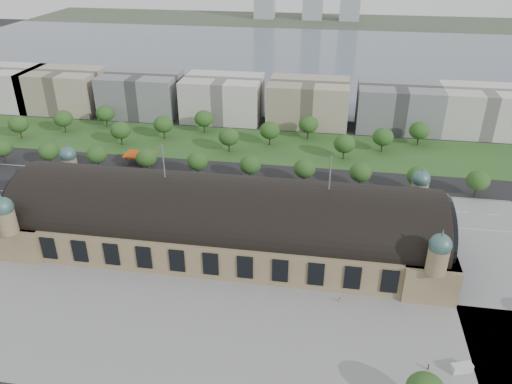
# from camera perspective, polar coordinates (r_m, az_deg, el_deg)

# --- Properties ---
(ground) EXTENTS (900.00, 900.00, 0.00)m
(ground) POSITION_cam_1_polar(r_m,az_deg,el_deg) (178.81, -3.56, -6.12)
(ground) COLOR black
(ground) RESTS_ON ground
(station) EXTENTS (150.00, 48.40, 44.30)m
(station) POSITION_cam_1_polar(r_m,az_deg,el_deg) (173.29, -3.66, -3.31)
(station) COLOR #93845B
(station) RESTS_ON ground
(plaza_south) EXTENTS (190.00, 48.00, 0.12)m
(plaza_south) POSITION_cam_1_polar(r_m,az_deg,el_deg) (143.61, -3.40, -16.23)
(plaza_south) COLOR gray
(plaza_south) RESTS_ON ground
(road_slab) EXTENTS (260.00, 26.00, 0.10)m
(road_slab) POSITION_cam_1_polar(r_m,az_deg,el_deg) (214.86, -6.61, -0.01)
(road_slab) COLOR black
(road_slab) RESTS_ON ground
(grass_belt) EXTENTS (300.00, 45.00, 0.10)m
(grass_belt) POSITION_cam_1_polar(r_m,az_deg,el_deg) (262.14, -2.42, 5.47)
(grass_belt) COLOR #2B5120
(grass_belt) RESTS_ON ground
(petrol_station) EXTENTS (14.00, 13.00, 5.05)m
(petrol_station) POSITION_cam_1_polar(r_m,az_deg,el_deg) (247.22, -12.61, 4.10)
(petrol_station) COLOR #C9400B
(petrol_station) RESTS_ON ground
(lake) EXTENTS (700.00, 320.00, 0.08)m
(lake) POSITION_cam_1_polar(r_m,az_deg,el_deg) (454.71, 4.77, 15.11)
(lake) COLOR slate
(lake) RESTS_ON ground
(far_shore) EXTENTS (700.00, 120.00, 0.14)m
(far_shore) POSITION_cam_1_polar(r_m,az_deg,el_deg) (650.90, 6.38, 18.90)
(far_shore) COLOR #44513D
(far_shore) RESTS_ON ground
(office_0) EXTENTS (45.00, 32.00, 24.00)m
(office_0) POSITION_cam_1_polar(r_m,az_deg,el_deg) (355.55, -26.81, 10.64)
(office_0) COLOR silver
(office_0) RESTS_ON ground
(office_1) EXTENTS (45.00, 32.00, 24.00)m
(office_1) POSITION_cam_1_polar(r_m,az_deg,el_deg) (334.15, -21.10, 10.80)
(office_1) COLOR #B0A48A
(office_1) RESTS_ON ground
(office_2) EXTENTS (45.00, 32.00, 24.00)m
(office_2) POSITION_cam_1_polar(r_m,az_deg,el_deg) (312.58, -12.95, 10.86)
(office_2) COLOR gray
(office_2) RESTS_ON ground
(office_3) EXTENTS (45.00, 32.00, 24.00)m
(office_3) POSITION_cam_1_polar(r_m,az_deg,el_deg) (297.92, -3.80, 10.67)
(office_3) COLOR silver
(office_3) RESTS_ON ground
(office_4) EXTENTS (45.00, 32.00, 24.00)m
(office_4) POSITION_cam_1_polar(r_m,az_deg,el_deg) (291.22, 5.99, 10.17)
(office_4) COLOR #B0A48A
(office_4) RESTS_ON ground
(office_5) EXTENTS (45.00, 32.00, 24.00)m
(office_5) POSITION_cam_1_polar(r_m,az_deg,el_deg) (293.01, 15.92, 9.37)
(office_5) COLOR gray
(office_5) RESTS_ON ground
(office_6) EXTENTS (45.00, 32.00, 24.00)m
(office_6) POSITION_cam_1_polar(r_m,az_deg,el_deg) (301.79, 24.48, 8.45)
(office_6) COLOR silver
(office_6) RESTS_ON ground
(tree_row_0) EXTENTS (9.60, 9.60, 11.52)m
(tree_row_0) POSITION_cam_1_polar(r_m,az_deg,el_deg) (267.08, -27.04, 4.49)
(tree_row_0) COLOR #2D2116
(tree_row_0) RESTS_ON ground
(tree_row_1) EXTENTS (9.60, 9.60, 11.52)m
(tree_row_1) POSITION_cam_1_polar(r_m,az_deg,el_deg) (253.95, -22.61, 4.32)
(tree_row_1) COLOR #2D2116
(tree_row_1) RESTS_ON ground
(tree_row_2) EXTENTS (9.60, 9.60, 11.52)m
(tree_row_2) POSITION_cam_1_polar(r_m,az_deg,el_deg) (242.49, -17.73, 4.10)
(tree_row_2) COLOR #2D2116
(tree_row_2) RESTS_ON ground
(tree_row_3) EXTENTS (9.60, 9.60, 11.52)m
(tree_row_3) POSITION_cam_1_polar(r_m,az_deg,el_deg) (232.95, -12.41, 3.82)
(tree_row_3) COLOR #2D2116
(tree_row_3) RESTS_ON ground
(tree_row_4) EXTENTS (9.60, 9.60, 11.52)m
(tree_row_4) POSITION_cam_1_polar(r_m,az_deg,el_deg) (225.57, -6.70, 3.49)
(tree_row_4) COLOR #2D2116
(tree_row_4) RESTS_ON ground
(tree_row_5) EXTENTS (9.60, 9.60, 11.52)m
(tree_row_5) POSITION_cam_1_polar(r_m,az_deg,el_deg) (220.56, -0.67, 3.11)
(tree_row_5) COLOR #2D2116
(tree_row_5) RESTS_ON ground
(tree_row_6) EXTENTS (9.60, 9.60, 11.52)m
(tree_row_6) POSITION_cam_1_polar(r_m,az_deg,el_deg) (218.10, 5.56, 2.67)
(tree_row_6) COLOR #2D2116
(tree_row_6) RESTS_ON ground
(tree_row_7) EXTENTS (9.60, 9.60, 11.52)m
(tree_row_7) POSITION_cam_1_polar(r_m,az_deg,el_deg) (218.27, 11.86, 2.20)
(tree_row_7) COLOR #2D2116
(tree_row_7) RESTS_ON ground
(tree_row_8) EXTENTS (9.60, 9.60, 11.52)m
(tree_row_8) POSITION_cam_1_polar(r_m,az_deg,el_deg) (221.05, 18.06, 1.71)
(tree_row_8) COLOR #2D2116
(tree_row_8) RESTS_ON ground
(tree_row_9) EXTENTS (9.60, 9.60, 11.52)m
(tree_row_9) POSITION_cam_1_polar(r_m,az_deg,el_deg) (226.36, 24.04, 1.21)
(tree_row_9) COLOR #2D2116
(tree_row_9) RESTS_ON ground
(tree_belt_0) EXTENTS (10.40, 10.40, 12.48)m
(tree_belt_0) POSITION_cam_1_polar(r_m,az_deg,el_deg) (295.20, -25.50, 7.02)
(tree_belt_0) COLOR #2D2116
(tree_belt_0) RESTS_ON ground
(tree_belt_1) EXTENTS (10.40, 10.40, 12.48)m
(tree_belt_1) POSITION_cam_1_polar(r_m,az_deg,el_deg) (294.70, -21.17, 7.84)
(tree_belt_1) COLOR #2D2116
(tree_belt_1) RESTS_ON ground
(tree_belt_2) EXTENTS (10.40, 10.40, 12.48)m
(tree_belt_2) POSITION_cam_1_polar(r_m,az_deg,el_deg) (295.92, -16.84, 8.61)
(tree_belt_2) COLOR #2D2116
(tree_belt_2) RESTS_ON ground
(tree_belt_3) EXTENTS (10.40, 10.40, 12.48)m
(tree_belt_3) POSITION_cam_1_polar(r_m,az_deg,el_deg) (267.65, -15.24, 6.82)
(tree_belt_3) COLOR #2D2116
(tree_belt_3) RESTS_ON ground
(tree_belt_4) EXTENTS (10.40, 10.40, 12.48)m
(tree_belt_4) POSITION_cam_1_polar(r_m,az_deg,el_deg) (271.13, -10.54, 7.61)
(tree_belt_4) COLOR #2D2116
(tree_belt_4) RESTS_ON ground
(tree_belt_5) EXTENTS (10.40, 10.40, 12.48)m
(tree_belt_5) POSITION_cam_1_polar(r_m,az_deg,el_deg) (276.40, -5.98, 8.33)
(tree_belt_5) COLOR #2D2116
(tree_belt_5) RESTS_ON ground
(tree_belt_6) EXTENTS (10.40, 10.40, 12.48)m
(tree_belt_6) POSITION_cam_1_polar(r_m,az_deg,el_deg) (250.26, -3.13, 6.32)
(tree_belt_6) COLOR #2D2116
(tree_belt_6) RESTS_ON ground
(tree_belt_7) EXTENTS (10.40, 10.40, 12.48)m
(tree_belt_7) POSITION_cam_1_polar(r_m,az_deg,el_deg) (258.21, 1.59, 7.05)
(tree_belt_7) COLOR #2D2116
(tree_belt_7) RESTS_ON ground
(tree_belt_8) EXTENTS (10.40, 10.40, 12.48)m
(tree_belt_8) POSITION_cam_1_polar(r_m,az_deg,el_deg) (267.81, 6.00, 7.68)
(tree_belt_8) COLOR #2D2116
(tree_belt_8) RESTS_ON ground
(tree_belt_9) EXTENTS (10.40, 10.40, 12.48)m
(tree_belt_9) POSITION_cam_1_polar(r_m,az_deg,el_deg) (245.20, 10.07, 5.45)
(tree_belt_9) COLOR #2D2116
(tree_belt_9) RESTS_ON ground
(tree_belt_10) EXTENTS (10.40, 10.40, 12.48)m
(tree_belt_10) POSITION_cam_1_polar(r_m,az_deg,el_deg) (257.54, 14.32, 6.11)
(tree_belt_10) COLOR #2D2116
(tree_belt_10) RESTS_ON ground
(tree_belt_11) EXTENTS (10.40, 10.40, 12.48)m
(tree_belt_11) POSITION_cam_1_polar(r_m,az_deg,el_deg) (271.19, 18.18, 6.68)
(tree_belt_11) COLOR #2D2116
(tree_belt_11) RESTS_ON ground
(traffic_car_0) EXTENTS (4.20, 1.86, 1.41)m
(traffic_car_0) POSITION_cam_1_polar(r_m,az_deg,el_deg) (244.41, -24.02, 1.39)
(traffic_car_0) COLOR white
(traffic_car_0) RESTS_ON ground
(traffic_car_1) EXTENTS (4.00, 1.72, 1.28)m
(traffic_car_1) POSITION_cam_1_polar(r_m,az_deg,el_deg) (240.51, -20.67, 1.62)
(traffic_car_1) COLOR gray
(traffic_car_1) RESTS_ON ground
(traffic_car_2) EXTENTS (5.01, 2.74, 1.33)m
(traffic_car_2) POSITION_cam_1_polar(r_m,az_deg,el_deg) (230.75, -19.17, 0.77)
(traffic_car_2) COLOR black
(traffic_car_2) RESTS_ON ground
(traffic_car_5) EXTENTS (4.07, 1.53, 1.33)m
(traffic_car_5) POSITION_cam_1_polar(r_m,az_deg,el_deg) (216.69, 8.69, 0.30)
(traffic_car_5) COLOR #5A5E62
(traffic_car_5) RESTS_ON ground
(traffic_car_6) EXTENTS (5.73, 3.13, 1.52)m
(traffic_car_6) POSITION_cam_1_polar(r_m,az_deg,el_deg) (202.83, 15.29, -2.45)
(traffic_car_6) COLOR white
(traffic_car_6) RESTS_ON ground
(parked_car_0) EXTENTS (4.23, 2.79, 1.32)m
(parked_car_0) POSITION_cam_1_polar(r_m,az_deg,el_deg) (220.71, -19.35, -0.53)
(parked_car_0) COLOR black
(parked_car_0) RESTS_ON ground
(parked_car_1) EXTENTS (5.73, 4.62, 1.45)m
(parked_car_1) POSITION_cam_1_polar(r_m,az_deg,el_deg) (210.52, -15.77, -1.36)
(parked_car_1) COLOR maroon
(parked_car_1) RESTS_ON ground
(parked_car_2) EXTENTS (4.83, 3.30, 1.30)m
(parked_car_2) POSITION_cam_1_polar(r_m,az_deg,el_deg) (206.74, -13.26, -1.61)
(parked_car_2) COLOR #192348
(parked_car_2) RESTS_ON ground
(parked_car_3) EXTENTS (4.55, 3.33, 1.44)m
(parked_car_3) POSITION_cam_1_polar(r_m,az_deg,el_deg) (208.80, -12.10, -1.14)
(parked_car_3) COLOR #525559
(parked_car_3) RESTS_ON ground
(parked_car_4) EXTENTS (4.67, 3.83, 1.50)m
(parked_car_4) POSITION_cam_1_polar(r_m,az_deg,el_deg) (211.53, -14.80, -1.06)
(parked_car_4) COLOR silver
(parked_car_4) RESTS_ON ground
(parked_car_5) EXTENTS (5.02, 4.09, 1.27)m
(parked_car_5) POSITION_cam_1_polar(r_m,az_deg,el_deg) (210.58, -14.24, -1.16)
(parked_car_5) COLOR #9C9DA5
(parked_car_5) RESTS_ON ground
(parked_car_6) EXTENTS (5.83, 4.09, 1.57)m
(parked_car_6) POSITION_cam_1_polar(r_m,az_deg,el_deg) (206.35, -10.13, -1.29)
(parked_car_6) COLOR black
(parked_car_6) RESTS_ON ground
(bus_west) EXTENTS (10.68, 3.45, 2.92)m
(bus_west) POSITION_cam_1_polar(r_m,az_deg,el_deg) (206.49, -4.09, -0.65)
(bus_west) COLOR #B41C34
(bus_west) RESTS_ON ground
(bus_mid) EXTENTS (10.68, 2.84, 2.95)m
(bus_mid) POSITION_cam_1_polar(r_m,az_deg,el_deg) (199.05, 0.85, -1.74)
(bus_mid) COLOR white
(bus_mid) RESTS_ON ground
(bus_east) EXTENTS (11.56, 3.39, 3.18)m
(bus_east) POSITION_cam_1_polar(r_m,az_deg,el_deg) (198.68, 1.62, -1.77)
(bus_east) COLOR silver
(bus_east) RESTS_ON ground
(van_south) EXTENTS (5.77, 3.79, 2.33)m
(van_south) POSITION_cam_1_polar(r_m,az_deg,el_deg) (143.88, 22.33, -18.14)
(van_south) COLOR silver
(van_south) RESTS_ON ground
(pedestrian_0) EXTENTS (0.93, 0.69, 1.70)m
(pedestrian_0) POSITION_cam_1_polar(r_m,az_deg,el_deg) (155.86, 9.51, -12.02)
(pedestrian_0) COLOR gray
(pedestrian_0) RESTS_ON ground
(pedestrian_1) EXTENTS (0.63, 0.80, 1.93)m
(pedestrian_1) POSITION_cam_1_polar(r_m,az_deg,el_deg) (141.62, 19.10, -18.39)
(pedestrian_1) COLOR gray
(pedestrian_1) RESTS_ON ground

